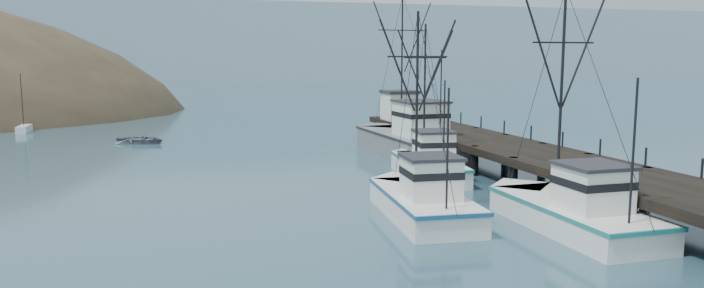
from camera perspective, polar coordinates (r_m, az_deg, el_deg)
The scene contains 11 objects.
ground at distance 24.40m, azimuth 4.08°, elevation -11.01°, with size 400.00×400.00×0.00m, color #2A4C5E.
pier at distance 44.05m, azimuth 14.09°, elevation -0.44°, with size 6.00×44.00×2.00m.
distant_ridge at distance 192.66m, azimuth -10.74°, elevation 5.42°, with size 360.00×40.00×26.00m, color #9EB2C6.
distant_ridge_far at distance 209.26m, azimuth -24.96°, elevation 5.01°, with size 180.00×25.00×18.00m, color silver.
trawler_near at distance 30.96m, azimuth 19.15°, elevation -5.77°, with size 3.69×11.14×11.36m.
trawler_mid at distance 31.66m, azimuth 6.31°, elevation -5.08°, with size 4.26×10.53×10.51m.
trawler_far at distance 41.75m, azimuth 6.86°, elevation -1.92°, with size 4.26×10.07×10.42m.
work_vessel at distance 50.75m, azimuth 5.17°, elevation 0.32°, with size 5.29×15.76×13.15m.
pier_shed at distance 59.55m, azimuth 4.33°, elevation 3.56°, with size 3.00×3.20×2.80m.
pickup_truck at distance 60.25m, azimuth 5.94°, elevation 2.97°, with size 2.55×5.53×1.54m, color white.
motorboat at distance 61.35m, azimuth -18.61°, elevation 0.09°, with size 3.39×4.75×0.98m, color slate.
Camera 1 is at (-8.01, -21.65, 7.90)m, focal length 32.00 mm.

